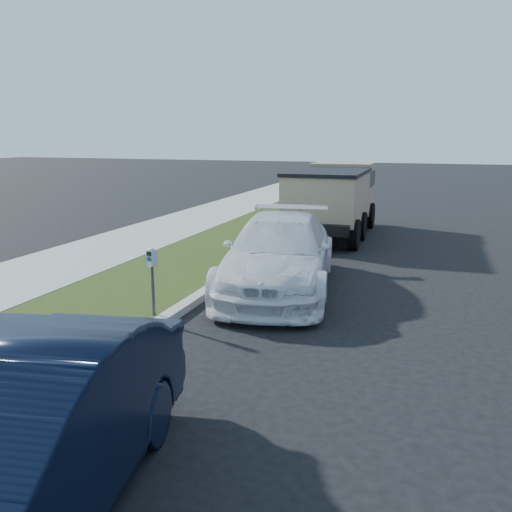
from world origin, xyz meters
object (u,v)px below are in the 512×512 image
(dump_truck, at_px, (334,196))
(white_wagon, at_px, (280,253))
(parking_meter, at_px, (152,267))
(navy_sedan, at_px, (7,448))

(dump_truck, bearing_deg, white_wagon, -89.21)
(parking_meter, height_order, white_wagon, white_wagon)
(white_wagon, height_order, dump_truck, dump_truck)
(parking_meter, bearing_deg, navy_sedan, -56.25)
(parking_meter, distance_m, dump_truck, 10.05)
(parking_meter, xyz_separation_m, white_wagon, (1.56, 2.85, -0.23))
(parking_meter, bearing_deg, white_wagon, 78.42)
(navy_sedan, xyz_separation_m, dump_truck, (-0.18, 15.09, 0.52))
(white_wagon, distance_m, navy_sedan, 7.99)
(dump_truck, bearing_deg, navy_sedan, -90.18)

